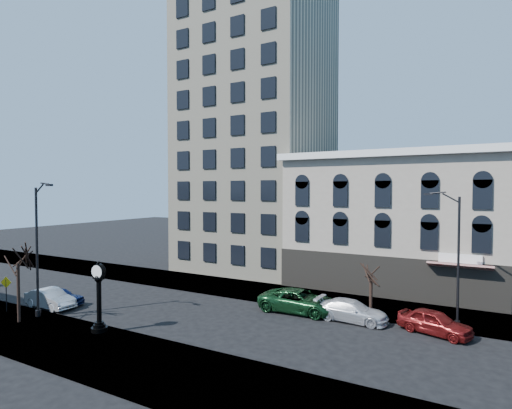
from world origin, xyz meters
The scene contains 16 objects.
ground centered at (0.00, 0.00, 0.00)m, with size 160.00×160.00×0.00m, color black.
sidewalk_far centered at (0.00, 8.00, 0.06)m, with size 160.00×6.00×0.12m, color gray.
sidewalk_near centered at (0.00, -8.00, 0.06)m, with size 160.00×6.00×0.12m, color gray.
cream_tower centered at (-6.11, 18.88, 19.32)m, with size 15.90×15.40×42.50m.
victorian_row centered at (12.00, 15.89, 6.00)m, with size 22.60×11.19×12.50m.
street_clock centered at (-3.88, -6.00, 2.15)m, with size 1.02×1.02×4.50m.
street_lamp_near centered at (-9.56, -6.09, 7.45)m, with size 2.51×0.60×9.71m.
street_lamp_far centered at (15.39, 6.04, 6.96)m, with size 2.35×0.42×9.07m.
bare_tree_near centered at (-10.23, -7.39, 5.04)m, with size 3.79×3.79×6.51m.
bare_tree_far centered at (10.38, 6.21, 3.46)m, with size 2.58×2.58×4.43m.
warning_sign centered at (-13.35, -6.48, 1.91)m, with size 0.80×0.36×2.60m.
car_near_a centered at (-11.82, -3.34, 0.69)m, with size 1.63×4.06×1.38m, color #0C194C.
car_near_b centered at (-11.73, -4.09, 0.73)m, with size 1.55×4.45×1.47m, color silver.
car_far_a centered at (5.52, 4.24, 0.83)m, with size 2.77×6.00×1.67m, color #143F1E.
car_far_b centered at (9.53, 4.10, 0.73)m, with size 2.04×5.01×1.45m, color silver.
car_far_c centered at (14.83, 4.14, 0.76)m, with size 1.80×4.48×1.53m, color maroon.
Camera 1 is at (16.99, -23.14, 9.08)m, focal length 28.00 mm.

